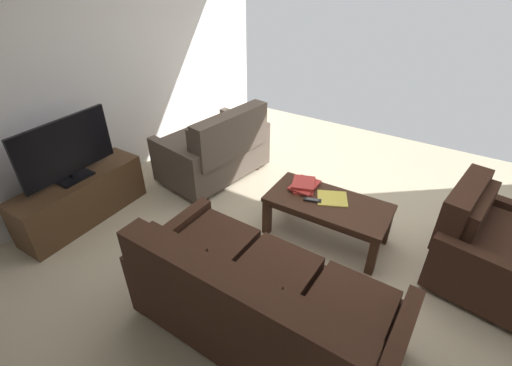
{
  "coord_description": "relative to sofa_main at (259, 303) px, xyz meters",
  "views": [
    {
      "loc": [
        -0.95,
        2.5,
        2.38
      ],
      "look_at": [
        0.42,
        0.25,
        0.66
      ],
      "focal_mm": 25.58,
      "sensor_mm": 36.0,
      "label": 1
    }
  ],
  "objects": [
    {
      "name": "ground_plane",
      "position": [
        0.13,
        -1.12,
        -0.38
      ],
      "size": [
        4.99,
        5.5,
        0.01
      ],
      "primitive_type": "cube",
      "color": "beige"
    },
    {
      "name": "wall_right",
      "position": [
        2.63,
        -1.12,
        1.08
      ],
      "size": [
        0.12,
        5.5,
        2.89
      ],
      "primitive_type": "cube",
      "color": "silver",
      "rests_on": "ground"
    },
    {
      "name": "sofa_main",
      "position": [
        0.0,
        0.0,
        0.0
      ],
      "size": [
        1.85,
        0.95,
        0.89
      ],
      "color": "black",
      "rests_on": "ground"
    },
    {
      "name": "loveseat_near",
      "position": [
        1.57,
        -1.63,
        0.0
      ],
      "size": [
        0.98,
        1.33,
        0.88
      ],
      "color": "black",
      "rests_on": "ground"
    },
    {
      "name": "coffee_table",
      "position": [
        0.02,
        -1.26,
        -0.02
      ],
      "size": [
        1.11,
        0.55,
        0.42
      ],
      "color": "#3D2316",
      "rests_on": "ground"
    },
    {
      "name": "tv_stand",
      "position": [
        2.23,
        -0.25,
        -0.13
      ],
      "size": [
        0.39,
        1.28,
        0.49
      ],
      "color": "#4C331E",
      "rests_on": "ground"
    },
    {
      "name": "flat_tv",
      "position": [
        2.23,
        -0.26,
        0.43
      ],
      "size": [
        0.2,
        0.93,
        0.6
      ],
      "color": "black",
      "rests_on": "tv_stand"
    },
    {
      "name": "armchair_side",
      "position": [
        -1.32,
        -1.46,
        -0.03
      ],
      "size": [
        1.03,
        1.08,
        0.82
      ],
      "color": "black",
      "rests_on": "ground"
    },
    {
      "name": "book_stack",
      "position": [
        0.31,
        -1.35,
        0.08
      ],
      "size": [
        0.28,
        0.31,
        0.06
      ],
      "color": "#C63833",
      "rests_on": "coffee_table"
    },
    {
      "name": "tv_remote",
      "position": [
        0.15,
        -1.19,
        0.06
      ],
      "size": [
        0.17,
        0.09,
        0.02
      ],
      "color": "black",
      "rests_on": "coffee_table"
    },
    {
      "name": "loose_magazine",
      "position": [
        0.0,
        -1.32,
        0.06
      ],
      "size": [
        0.34,
        0.33,
        0.01
      ],
      "primitive_type": "cube",
      "rotation": [
        0.0,
        0.0,
        1.99
      ],
      "color": "#E0CC4C",
      "rests_on": "coffee_table"
    }
  ]
}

